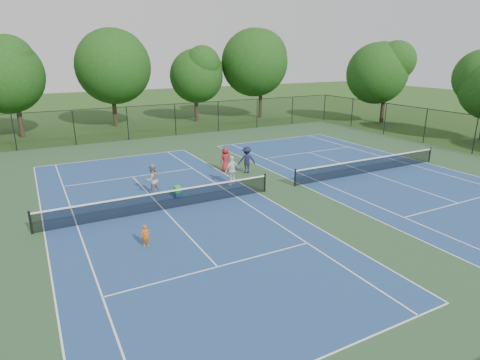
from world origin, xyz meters
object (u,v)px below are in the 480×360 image
tree_side_e (387,70)px  tree_back_b (110,63)px  bystander_a (232,170)px  tree_back_d (261,59)px  instructor (152,180)px  ball_hopper (177,189)px  bystander_b (247,160)px  tree_back_c (195,72)px  bystander_c (226,159)px  tree_back_a (12,71)px  child_player (146,236)px  ball_crate (178,195)px

tree_side_e → tree_back_b: bearing=156.0°
tree_back_b → bystander_a: tree_back_b is taller
tree_back_d → instructor: (-19.81, -21.52, -5.94)m
instructor → ball_hopper: size_ratio=4.69×
bystander_a → ball_hopper: size_ratio=4.75×
tree_side_e → bystander_b: size_ratio=5.03×
tree_back_c → tree_back_d: (8.00, -1.00, 1.34)m
instructor → bystander_c: size_ratio=1.09×
tree_back_a → ball_hopper: (7.26, -22.54, -5.58)m
tree_back_d → ball_hopper: size_ratio=27.50×
bystander_a → instructor: bearing=-21.6°
bystander_a → bystander_c: size_ratio=1.10×
tree_side_e → instructor: size_ratio=5.02×
tree_side_e → bystander_b: (-23.11, -10.19, -4.93)m
tree_back_d → bystander_b: tree_back_d is taller
tree_back_d → instructor: bearing=-132.6°
tree_back_b → bystander_b: bearing=-80.1°
tree_back_b → child_player: (-4.87, -29.52, -6.12)m
bystander_b → bystander_c: size_ratio=1.08×
bystander_a → tree_back_c: bearing=-123.6°
tree_back_b → bystander_a: (1.91, -23.95, -5.70)m
instructor → ball_hopper: 1.54m
ball_hopper → tree_back_c: bearing=65.5°
tree_side_e → ball_crate: tree_side_e is taller
bystander_b → bystander_c: bystander_b is taller
instructor → ball_crate: bearing=122.0°
child_player → ball_crate: bearing=72.2°
tree_back_a → bystander_b: size_ratio=5.19×
instructor → child_player: bearing=56.6°
tree_back_a → instructor: (6.19, -21.52, -5.15)m
tree_side_e → ball_hopper: tree_side_e is taller
ball_crate → ball_hopper: bearing=0.0°
tree_back_a → bystander_a: tree_back_a is taller
tree_back_d → tree_side_e: (10.00, -10.00, -1.02)m
tree_back_c → bystander_c: tree_back_c is taller
child_player → bystander_b: size_ratio=0.54×
tree_side_e → bystander_c: tree_side_e is taller
bystander_c → ball_crate: 5.71m
bystander_b → tree_side_e: bearing=-137.7°
child_player → tree_back_a: bearing=112.8°
tree_back_c → bystander_b: (-5.11, -21.19, -4.60)m
tree_back_c → ball_hopper: bearing=-114.5°
instructor → bystander_b: bearing=176.8°
ball_hopper → bystander_a: bearing=9.2°
bystander_a → bystander_b: (1.98, 1.76, -0.01)m
tree_back_b → bystander_b: size_ratio=5.68×
tree_back_b → instructor: tree_back_b is taller
tree_back_c → tree_back_d: size_ratio=0.81×
child_player → bystander_a: bystander_a is taller
tree_back_c → bystander_a: (-7.09, -22.95, -4.58)m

